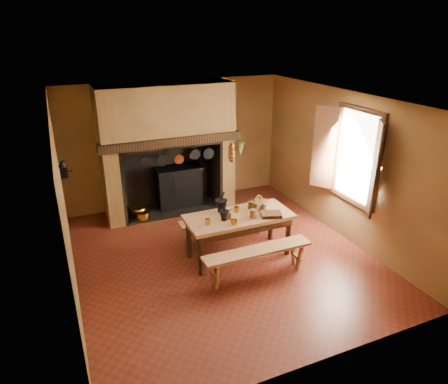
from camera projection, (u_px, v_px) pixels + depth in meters
name	position (u px, v px, depth m)	size (l,w,h in m)	color
floor	(222.00, 256.00, 7.25)	(5.50, 5.50, 0.00)	maroon
ceiling	(222.00, 100.00, 6.18)	(5.50, 5.50, 0.00)	silver
back_wall	(175.00, 143.00, 9.05)	(5.00, 0.02, 2.80)	olive
wall_left	(64.00, 209.00, 5.81)	(0.02, 5.50, 2.80)	olive
wall_right	(342.00, 165.00, 7.62)	(0.02, 5.50, 2.80)	olive
wall_front	(319.00, 268.00, 4.38)	(5.00, 0.02, 2.80)	olive
chimney_breast	(166.00, 131.00, 8.41)	(2.95, 0.96, 2.80)	olive
iron_range	(179.00, 186.00, 9.13)	(1.12, 0.55, 1.60)	black
hearth_pans	(139.00, 212.00, 8.72)	(0.51, 0.62, 0.20)	#B7872A
hanging_pans	(172.00, 158.00, 8.14)	(1.92, 0.29, 0.27)	black
onion_string	(233.00, 153.00, 8.62)	(0.12, 0.10, 0.46)	#AF7220
herb_bunch	(240.00, 149.00, 8.67)	(0.20, 0.20, 0.35)	olive
window	(352.00, 157.00, 7.11)	(0.39, 1.75, 1.76)	white
wall_coffee_mill	(63.00, 168.00, 7.11)	(0.23, 0.16, 0.31)	black
work_table	(239.00, 222.00, 7.00)	(1.87, 0.83, 0.81)	tan
bench_front	(257.00, 256.00, 6.50)	(1.85, 0.32, 0.52)	tan
bench_back	(225.00, 222.00, 7.66)	(1.78, 0.31, 0.50)	tan
mortar_large	(221.00, 205.00, 7.04)	(0.22, 0.22, 0.38)	black
mortar_small	(224.00, 215.00, 6.74)	(0.17, 0.17, 0.29)	black
coffee_grinder	(227.00, 216.00, 6.80)	(0.15, 0.12, 0.17)	#3B2212
brass_mug_a	(208.00, 222.00, 6.62)	(0.09, 0.09, 0.10)	#B7872A
brass_mug_b	(236.00, 209.00, 7.06)	(0.09, 0.09, 0.10)	#B7872A
mixing_bowl	(261.00, 204.00, 7.33)	(0.28, 0.28, 0.07)	#C2BC95
stoneware_crock	(253.00, 213.00, 6.85)	(0.12, 0.12, 0.15)	brown
glass_jar	(265.00, 207.00, 7.11)	(0.07, 0.07, 0.13)	beige
wicker_basket	(258.00, 204.00, 7.17)	(0.34, 0.29, 0.27)	#442C14
wooden_tray	(271.00, 214.00, 6.91)	(0.35, 0.25, 0.06)	#3B2212
brass_cup	(234.00, 222.00, 6.61)	(0.12, 0.12, 0.09)	#B7872A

